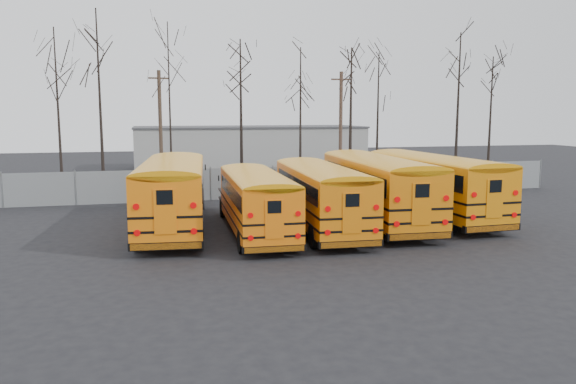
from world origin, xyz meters
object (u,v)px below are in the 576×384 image
object	(u,v)px
bus_a	(173,188)
bus_c	(320,191)
utility_pole_right	(341,128)
bus_b	(256,197)
utility_pole_left	(161,128)
bus_d	(376,183)
bus_e	(431,180)

from	to	relation	value
bus_a	bus_c	world-z (taller)	bus_a
bus_a	utility_pole_right	xyz separation A→B (m)	(12.83, 13.26, 2.35)
bus_b	utility_pole_left	size ratio (longest dim) A/B	1.24
bus_b	utility_pole_right	distance (m)	17.96
bus_b	bus_c	size ratio (longest dim) A/B	0.93
bus_b	bus_d	world-z (taller)	bus_d
utility_pole_right	bus_c	bearing A→B (deg)	-107.60
bus_b	utility_pole_right	world-z (taller)	utility_pole_right
bus_c	bus_e	bearing A→B (deg)	16.45
bus_c	utility_pole_left	distance (m)	18.38
bus_c	utility_pole_left	size ratio (longest dim) A/B	1.34
bus_e	utility_pole_right	distance (m)	13.53
bus_a	utility_pole_left	xyz separation A→B (m)	(-0.16, 15.26, 2.35)
utility_pole_left	utility_pole_right	world-z (taller)	utility_pole_left
utility_pole_left	bus_c	bearing A→B (deg)	-76.91
utility_pole_left	utility_pole_right	size ratio (longest dim) A/B	1.00
bus_b	bus_a	bearing A→B (deg)	153.94
bus_a	bus_b	distance (m)	4.03
bus_e	utility_pole_left	size ratio (longest dim) A/B	1.43
utility_pole_left	utility_pole_right	xyz separation A→B (m)	(12.99, -2.00, -0.01)
bus_a	bus_b	bearing A→B (deg)	-22.52
bus_a	bus_c	xyz separation A→B (m)	(6.65, -1.63, -0.16)
bus_b	bus_d	distance (m)	6.39
utility_pole_left	bus_b	bearing A→B (deg)	-86.67
bus_a	bus_c	bearing A→B (deg)	-8.16
bus_d	bus_e	world-z (taller)	bus_d
bus_c	bus_e	distance (m)	6.70
bus_e	utility_pole_left	distance (m)	20.44
bus_a	utility_pole_right	size ratio (longest dim) A/B	1.46
bus_d	utility_pole_left	world-z (taller)	utility_pole_left
bus_b	bus_d	size ratio (longest dim) A/B	0.85
bus_a	bus_e	world-z (taller)	bus_a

